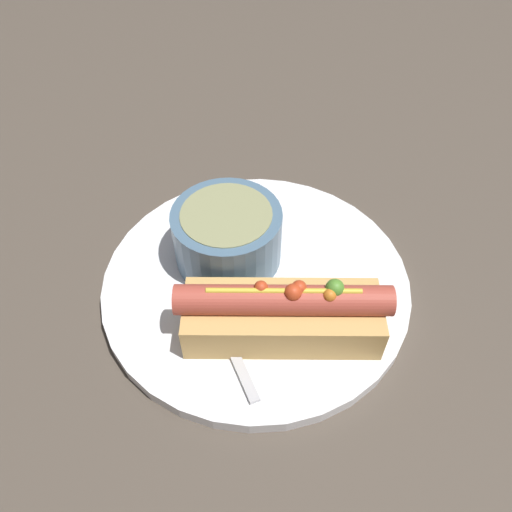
% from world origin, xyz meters
% --- Properties ---
extents(ground_plane, '(4.00, 4.00, 0.00)m').
position_xyz_m(ground_plane, '(0.00, 0.00, 0.00)').
color(ground_plane, '#4C4238').
extents(dinner_plate, '(0.30, 0.30, 0.01)m').
position_xyz_m(dinner_plate, '(0.00, 0.00, 0.01)').
color(dinner_plate, white).
rests_on(dinner_plate, ground_plane).
extents(hot_dog, '(0.18, 0.12, 0.07)m').
position_xyz_m(hot_dog, '(0.00, -0.06, 0.04)').
color(hot_dog, tan).
rests_on(hot_dog, dinner_plate).
extents(soup_bowl, '(0.11, 0.11, 0.06)m').
position_xyz_m(soup_bowl, '(-0.02, 0.04, 0.05)').
color(soup_bowl, slate).
rests_on(soup_bowl, dinner_plate).
extents(spoon, '(0.03, 0.16, 0.01)m').
position_xyz_m(spoon, '(-0.05, -0.01, 0.02)').
color(spoon, '#B7B7BC').
rests_on(spoon, dinner_plate).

